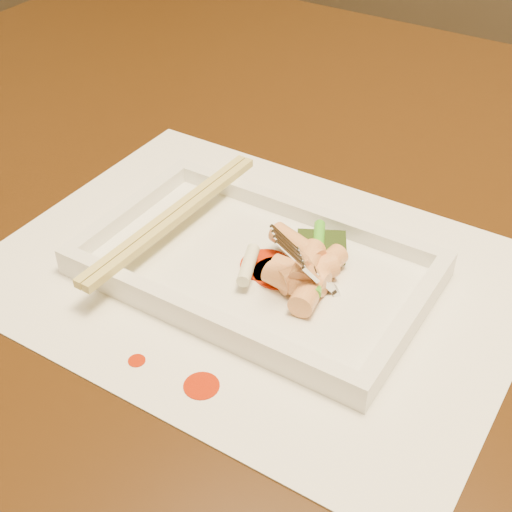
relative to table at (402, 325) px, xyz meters
The scene contains 24 objects.
table is the anchor object (origin of this frame).
placemat 0.18m from the table, 127.70° to the right, with size 0.40×0.30×0.00m, color white.
sauce_splatter_a 0.26m from the table, 104.17° to the right, with size 0.02×0.02×0.00m, color #B42205.
sauce_splatter_b 0.28m from the table, 114.76° to the right, with size 0.01×0.01×0.00m, color #B42205.
plate_base 0.18m from the table, 127.70° to the right, with size 0.26×0.16×0.01m, color white.
plate_rim_far 0.15m from the table, 155.77° to the right, with size 0.26×0.01×0.01m, color white.
plate_rim_near 0.24m from the table, 115.07° to the right, with size 0.26×0.01×0.01m, color white.
plate_rim_left 0.27m from the table, 151.81° to the right, with size 0.01×0.14×0.01m, color white.
plate_rim_right 0.17m from the table, 72.25° to the right, with size 0.01×0.14×0.01m, color white.
veg_piece 0.15m from the table, 125.64° to the right, with size 0.04×0.03×0.01m, color black.
scallion_white 0.20m from the table, 123.91° to the right, with size 0.01×0.01×0.04m, color #EAEACC.
scallion_green 0.16m from the table, 116.05° to the right, with size 0.01×0.01×0.09m, color #369F19.
chopstick_a 0.24m from the table, 146.23° to the right, with size 0.01×0.21×0.01m, color tan.
chopstick_b 0.24m from the table, 144.94° to the right, with size 0.01×0.21×0.01m, color tan.
fork 0.21m from the table, 100.49° to the right, with size 0.09×0.10×0.14m, color silver, non-canonical shape.
sauce_blob_0 0.18m from the table, 126.70° to the right, with size 0.04×0.04×0.00m, color #B42205.
sauce_blob_1 0.17m from the table, 121.53° to the right, with size 0.04×0.04×0.00m, color #B42205.
rice_cake_0 0.18m from the table, 111.64° to the right, with size 0.02×0.02×0.04m, color #F4B771.
rice_cake_1 0.17m from the table, 112.54° to the right, with size 0.02×0.02×0.04m, color #F4B771.
rice_cake_2 0.17m from the table, 112.92° to the right, with size 0.02×0.02×0.04m, color #F4B771.
rice_cake_3 0.18m from the table, 105.88° to the right, with size 0.02×0.02×0.05m, color #F4B771.
rice_cake_4 0.16m from the table, 110.63° to the right, with size 0.02×0.02×0.05m, color #F4B771.
rice_cake_5 0.17m from the table, 124.39° to the right, with size 0.02×0.02×0.05m, color #F4B771.
rice_cake_6 0.17m from the table, 111.63° to the right, with size 0.02×0.02×0.05m, color #F4B771.
Camera 1 is at (0.14, -0.47, 1.11)m, focal length 50.00 mm.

